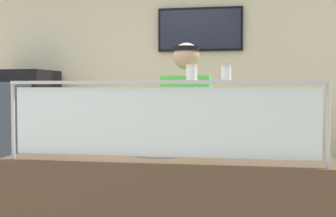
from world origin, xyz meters
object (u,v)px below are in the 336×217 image
(pizza_tray, at_px, (163,152))
(worker_figure, at_px, (187,139))
(pepper_flake_shaker, at_px, (226,74))
(pizza_server, at_px, (166,149))
(parmesan_shaker, at_px, (192,73))
(drink_fridge, at_px, (21,145))

(pizza_tray, bearing_deg, worker_figure, 80.22)
(pizza_tray, bearing_deg, pepper_flake_shaker, -40.95)
(pizza_tray, relative_size, pizza_server, 1.54)
(parmesan_shaker, height_order, worker_figure, worker_figure)
(worker_figure, bearing_deg, pizza_tray, -99.78)
(pepper_flake_shaker, bearing_deg, drink_fridge, 140.25)
(pizza_tray, xyz_separation_m, pepper_flake_shaker, (0.45, -0.39, 0.52))
(pizza_tray, xyz_separation_m, drink_fridge, (-1.87, 1.54, -0.17))
(pepper_flake_shaker, bearing_deg, pizza_server, 138.53)
(parmesan_shaker, xyz_separation_m, worker_figure, (-0.16, 0.92, -0.48))
(parmesan_shaker, relative_size, pepper_flake_shaker, 1.07)
(parmesan_shaker, height_order, drink_fridge, drink_fridge)
(pizza_server, bearing_deg, drink_fridge, 141.29)
(parmesan_shaker, distance_m, drink_fridge, 2.95)
(worker_figure, distance_m, drink_fridge, 2.21)
(pizza_server, xyz_separation_m, parmesan_shaker, (0.22, -0.37, 0.50))
(worker_figure, bearing_deg, drink_fridge, 152.71)
(worker_figure, relative_size, drink_fridge, 1.10)
(pizza_tray, relative_size, worker_figure, 0.24)
(pizza_tray, relative_size, drink_fridge, 0.27)
(pepper_flake_shaker, bearing_deg, worker_figure, 111.57)
(pizza_server, height_order, drink_fridge, drink_fridge)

